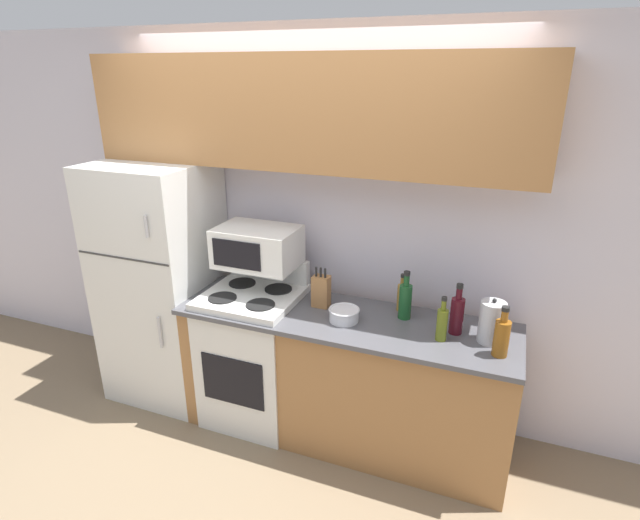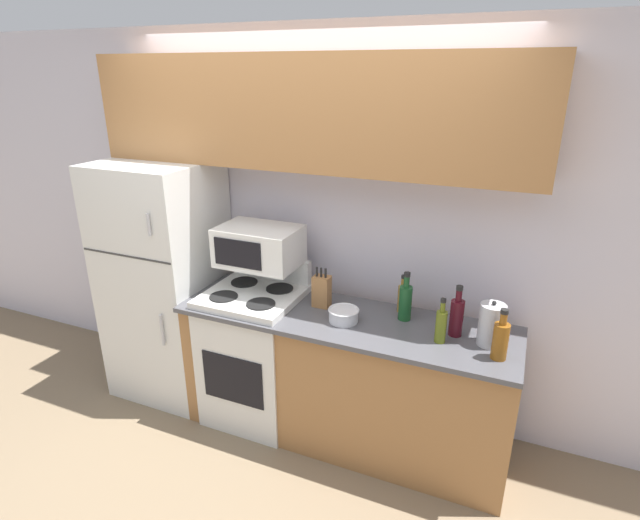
{
  "view_description": "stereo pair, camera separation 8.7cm",
  "coord_description": "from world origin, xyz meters",
  "px_view_note": "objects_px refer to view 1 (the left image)",
  "views": [
    {
      "loc": [
        1.21,
        -2.28,
        2.28
      ],
      "look_at": [
        0.22,
        0.26,
        1.23
      ],
      "focal_mm": 28.0,
      "sensor_mm": 36.0,
      "label": 1
    },
    {
      "loc": [
        1.29,
        -2.25,
        2.28
      ],
      "look_at": [
        0.22,
        0.26,
        1.23
      ],
      "focal_mm": 28.0,
      "sensor_mm": 36.0,
      "label": 2
    }
  ],
  "objects_px": {
    "refrigerator": "(162,283)",
    "bottle_whiskey": "(502,337)",
    "bottle_vinegar": "(402,296)",
    "bottle_olive_oil": "(442,323)",
    "stove": "(254,354)",
    "kettle": "(492,322)",
    "bottle_wine_red": "(457,314)",
    "bottle_wine_green": "(405,300)",
    "bowl": "(344,314)",
    "microwave": "(257,247)",
    "knife_block": "(321,291)",
    "bottle_hot_sauce": "(496,319)"
  },
  "relations": [
    {
      "from": "kettle",
      "to": "bottle_wine_green",
      "type": "bearing_deg",
      "value": 168.01
    },
    {
      "from": "microwave",
      "to": "bowl",
      "type": "height_order",
      "value": "microwave"
    },
    {
      "from": "bottle_whiskey",
      "to": "kettle",
      "type": "relative_size",
      "value": 1.08
    },
    {
      "from": "bottle_vinegar",
      "to": "bottle_whiskey",
      "type": "bearing_deg",
      "value": -28.84
    },
    {
      "from": "bowl",
      "to": "stove",
      "type": "bearing_deg",
      "value": 175.27
    },
    {
      "from": "bottle_wine_red",
      "to": "kettle",
      "type": "height_order",
      "value": "bottle_wine_red"
    },
    {
      "from": "bottle_wine_green",
      "to": "bottle_hot_sauce",
      "type": "height_order",
      "value": "bottle_wine_green"
    },
    {
      "from": "knife_block",
      "to": "kettle",
      "type": "bearing_deg",
      "value": -4.04
    },
    {
      "from": "knife_block",
      "to": "bottle_hot_sauce",
      "type": "height_order",
      "value": "knife_block"
    },
    {
      "from": "bottle_vinegar",
      "to": "bottle_olive_oil",
      "type": "relative_size",
      "value": 0.92
    },
    {
      "from": "refrigerator",
      "to": "bottle_vinegar",
      "type": "bearing_deg",
      "value": 4.88
    },
    {
      "from": "microwave",
      "to": "bowl",
      "type": "xyz_separation_m",
      "value": [
        0.64,
        -0.15,
        -0.29
      ]
    },
    {
      "from": "bottle_olive_oil",
      "to": "refrigerator",
      "type": "bearing_deg",
      "value": 176.12
    },
    {
      "from": "refrigerator",
      "to": "bottle_whiskey",
      "type": "distance_m",
      "value": 2.3
    },
    {
      "from": "knife_block",
      "to": "bowl",
      "type": "distance_m",
      "value": 0.25
    },
    {
      "from": "bowl",
      "to": "bottle_wine_green",
      "type": "relative_size",
      "value": 0.61
    },
    {
      "from": "stove",
      "to": "bottle_hot_sauce",
      "type": "height_order",
      "value": "stove"
    },
    {
      "from": "refrigerator",
      "to": "kettle",
      "type": "height_order",
      "value": "refrigerator"
    },
    {
      "from": "knife_block",
      "to": "bowl",
      "type": "bearing_deg",
      "value": -34.41
    },
    {
      "from": "bottle_wine_red",
      "to": "knife_block",
      "type": "bearing_deg",
      "value": 177.12
    },
    {
      "from": "microwave",
      "to": "bottle_wine_green",
      "type": "bearing_deg",
      "value": 1.09
    },
    {
      "from": "bottle_wine_red",
      "to": "stove",
      "type": "bearing_deg",
      "value": -178.19
    },
    {
      "from": "microwave",
      "to": "bottle_hot_sauce",
      "type": "xyz_separation_m",
      "value": [
        1.48,
        0.03,
        -0.26
      ]
    },
    {
      "from": "refrigerator",
      "to": "microwave",
      "type": "height_order",
      "value": "refrigerator"
    },
    {
      "from": "bottle_hot_sauce",
      "to": "bottle_olive_oil",
      "type": "relative_size",
      "value": 0.77
    },
    {
      "from": "refrigerator",
      "to": "bottle_wine_red",
      "type": "xyz_separation_m",
      "value": [
        2.04,
        -0.02,
        0.14
      ]
    },
    {
      "from": "bottle_hot_sauce",
      "to": "microwave",
      "type": "bearing_deg",
      "value": -178.66
    },
    {
      "from": "stove",
      "to": "knife_block",
      "type": "relative_size",
      "value": 4.15
    },
    {
      "from": "refrigerator",
      "to": "kettle",
      "type": "xyz_separation_m",
      "value": [
        2.23,
        -0.05,
        0.14
      ]
    },
    {
      "from": "stove",
      "to": "kettle",
      "type": "height_order",
      "value": "kettle"
    },
    {
      "from": "refrigerator",
      "to": "knife_block",
      "type": "relative_size",
      "value": 6.54
    },
    {
      "from": "bottle_wine_green",
      "to": "bottle_olive_oil",
      "type": "xyz_separation_m",
      "value": [
        0.24,
        -0.18,
        -0.02
      ]
    },
    {
      "from": "knife_block",
      "to": "bottle_vinegar",
      "type": "xyz_separation_m",
      "value": [
        0.48,
        0.13,
        -0.01
      ]
    },
    {
      "from": "bottle_vinegar",
      "to": "bottle_wine_green",
      "type": "relative_size",
      "value": 0.8
    },
    {
      "from": "knife_block",
      "to": "bottle_olive_oil",
      "type": "height_order",
      "value": "knife_block"
    },
    {
      "from": "bottle_olive_oil",
      "to": "kettle",
      "type": "relative_size",
      "value": 1.0
    },
    {
      "from": "knife_block",
      "to": "bowl",
      "type": "relative_size",
      "value": 1.42
    },
    {
      "from": "bottle_wine_green",
      "to": "bottle_vinegar",
      "type": "bearing_deg",
      "value": 113.98
    },
    {
      "from": "stove",
      "to": "bottle_whiskey",
      "type": "xyz_separation_m",
      "value": [
        1.53,
        -0.12,
        0.51
      ]
    },
    {
      "from": "bottle_hot_sauce",
      "to": "bottle_olive_oil",
      "type": "distance_m",
      "value": 0.34
    },
    {
      "from": "bottle_olive_oil",
      "to": "stove",
      "type": "bearing_deg",
      "value": 176.74
    },
    {
      "from": "bottle_whiskey",
      "to": "bottle_wine_green",
      "type": "bearing_deg",
      "value": 157.08
    },
    {
      "from": "bottle_wine_red",
      "to": "bottle_whiskey",
      "type": "xyz_separation_m",
      "value": [
        0.24,
        -0.16,
        -0.01
      ]
    },
    {
      "from": "bowl",
      "to": "bottle_wine_red",
      "type": "xyz_separation_m",
      "value": [
        0.63,
        0.09,
        0.08
      ]
    },
    {
      "from": "bottle_vinegar",
      "to": "bottle_olive_oil",
      "type": "bearing_deg",
      "value": -44.31
    },
    {
      "from": "refrigerator",
      "to": "bottle_olive_oil",
      "type": "relative_size",
      "value": 6.58
    },
    {
      "from": "bottle_olive_oil",
      "to": "bottle_wine_green",
      "type": "bearing_deg",
      "value": 142.81
    },
    {
      "from": "bowl",
      "to": "bottle_whiskey",
      "type": "relative_size",
      "value": 0.66
    },
    {
      "from": "bowl",
      "to": "bottle_wine_green",
      "type": "xyz_separation_m",
      "value": [
        0.32,
        0.17,
        0.08
      ]
    },
    {
      "from": "microwave",
      "to": "bottle_hot_sauce",
      "type": "distance_m",
      "value": 1.5
    }
  ]
}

